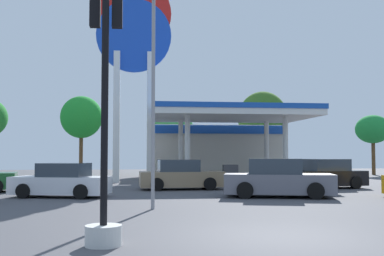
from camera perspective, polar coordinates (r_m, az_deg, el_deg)
ground_plane at (r=10.36m, az=10.79°, el=-12.98°), size 90.00×90.00×0.00m
gas_station at (r=34.97m, az=2.93°, el=-2.16°), size 9.94×12.97×4.66m
station_pole_sign at (r=30.41m, az=-7.10°, el=9.58°), size 4.76×0.56×13.14m
car_2 at (r=23.59m, az=-1.36°, el=-5.85°), size 4.24×2.04×1.49m
car_3 at (r=25.30m, az=15.78°, el=-5.53°), size 4.47×2.49×1.51m
car_5 at (r=19.74m, az=10.42°, el=-6.20°), size 4.74×2.86×1.59m
car_6 at (r=20.15m, az=-15.63°, el=-6.31°), size 4.20×2.63×1.40m
traffic_signal_0 at (r=9.32m, az=-10.64°, el=-3.80°), size 0.71×0.71×4.99m
tree_1 at (r=38.32m, az=-13.32°, el=1.26°), size 3.30×3.30×6.39m
tree_2 at (r=39.55m, az=-2.63°, el=-0.08°), size 3.82×3.82×5.83m
tree_3 at (r=39.57m, az=8.60°, el=1.15°), size 4.15×4.15×7.01m
tree_4 at (r=42.87m, az=21.17°, el=-0.18°), size 2.92×2.92×5.11m
corner_streetlamp at (r=15.18m, az=-4.71°, el=5.96°), size 0.24×1.48×6.96m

